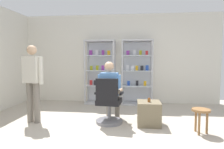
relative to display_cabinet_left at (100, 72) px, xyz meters
The scene contains 10 objects.
ground_plane 2.98m from the display_cabinet_left, 78.74° to the right, with size 7.20×7.20×0.00m, color #B2A899.
back_wall 0.71m from the display_cabinet_left, 23.28° to the left, with size 6.00×0.10×2.70m, color silver.
display_cabinet_left is the anchor object (origin of this frame).
display_cabinet_right 1.10m from the display_cabinet_left, ahead, with size 0.90×0.45×1.90m.
office_chair 2.04m from the display_cabinet_left, 75.32° to the right, with size 0.59×0.56×0.96m.
seated_shopkeeper 1.82m from the display_cabinet_left, 73.54° to the right, with size 0.51×0.59×1.29m.
storage_crate 2.40m from the display_cabinet_left, 54.79° to the right, with size 0.46×0.47×0.48m, color #72664C.
tea_glass 2.35m from the display_cabinet_left, 55.26° to the right, with size 0.06×0.06×0.08m, color brown.
standing_customer 2.26m from the display_cabinet_left, 119.26° to the right, with size 0.51×0.30×1.63m.
wooden_stool 3.20m from the display_cabinet_left, 45.28° to the right, with size 0.32×0.32×0.45m.
Camera 1 is at (0.46, -3.05, 1.34)m, focal length 31.19 mm.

